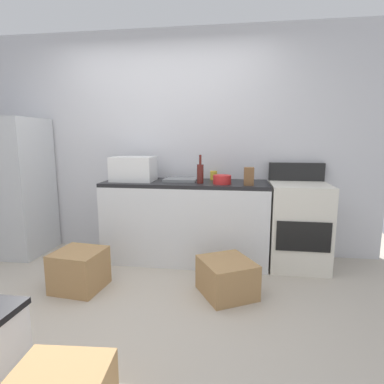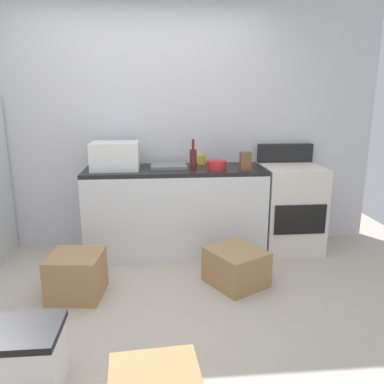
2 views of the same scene
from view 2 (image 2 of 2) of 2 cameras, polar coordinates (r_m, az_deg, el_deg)
ground_plane at (r=3.00m, az=-7.37°, el=-18.02°), size 6.00×6.00×0.00m
wall_back at (r=4.11m, az=-7.15°, el=9.91°), size 5.00×0.10×2.60m
kitchen_counter at (r=3.92m, az=-2.54°, el=-2.87°), size 1.80×0.60×0.90m
stove_oven at (r=4.15m, az=14.55°, el=-2.12°), size 0.60×0.61×1.10m
microwave at (r=3.78m, az=-11.51°, el=5.36°), size 0.46×0.34×0.27m
sink_basin at (r=3.86m, az=-3.53°, el=3.96°), size 0.36×0.32×0.03m
wine_bottle at (r=3.70m, az=0.17°, el=5.05°), size 0.07×0.07×0.30m
coffee_mug at (r=4.03m, az=1.44°, el=4.92°), size 0.08×0.08×0.10m
knife_block at (r=3.72m, az=8.04°, el=4.66°), size 0.10×0.10×0.18m
mixing_bowl at (r=3.73m, az=3.74°, el=4.07°), size 0.19×0.19×0.09m
cardboard_box_large at (r=3.30m, az=-17.02°, el=-11.89°), size 0.46×0.45×0.36m
cardboard_box_small at (r=3.38m, az=6.67°, el=-11.15°), size 0.59×0.60×0.31m
storage_bin at (r=2.46m, az=-24.52°, el=-21.99°), size 0.46×0.36×0.38m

